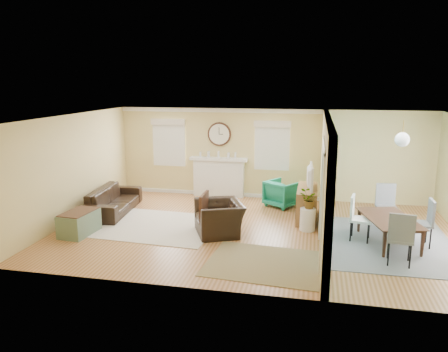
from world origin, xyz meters
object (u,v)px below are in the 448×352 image
(green_chair, at_px, (282,193))
(dining_table, at_px, (390,231))
(sofa, at_px, (114,200))
(credenza, at_px, (307,203))
(eames_chair, at_px, (219,218))

(green_chair, height_order, dining_table, green_chair)
(green_chair, bearing_deg, sofa, 52.78)
(sofa, bearing_deg, credenza, -90.16)
(eames_chair, bearing_deg, green_chair, 130.00)
(sofa, distance_m, green_chair, 4.52)
(credenza, bearing_deg, sofa, -174.68)
(eames_chair, relative_size, green_chair, 1.41)
(eames_chair, xyz_separation_m, dining_table, (3.66, 0.12, -0.08))
(sofa, xyz_separation_m, green_chair, (4.27, 1.47, 0.04))
(sofa, relative_size, dining_table, 1.35)
(eames_chair, height_order, credenza, credenza)
(sofa, distance_m, dining_table, 6.78)
(eames_chair, bearing_deg, credenza, 103.96)
(sofa, relative_size, green_chair, 2.79)
(sofa, height_order, eames_chair, eames_chair)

